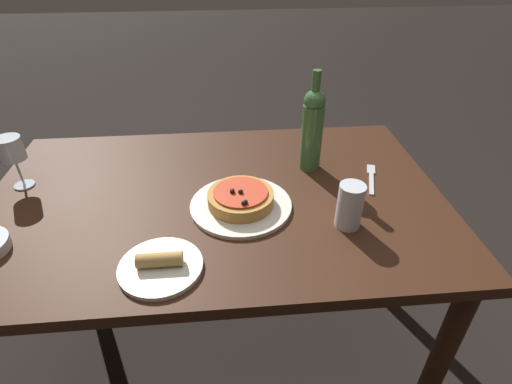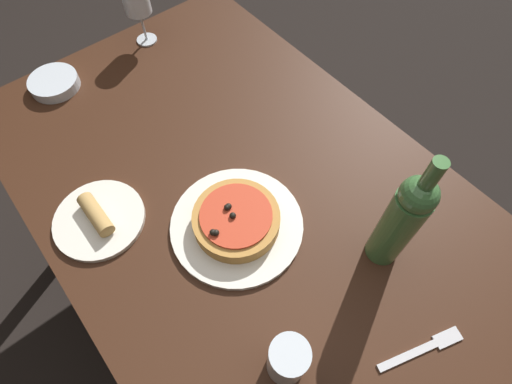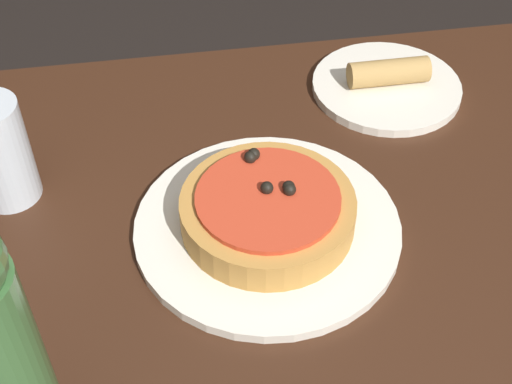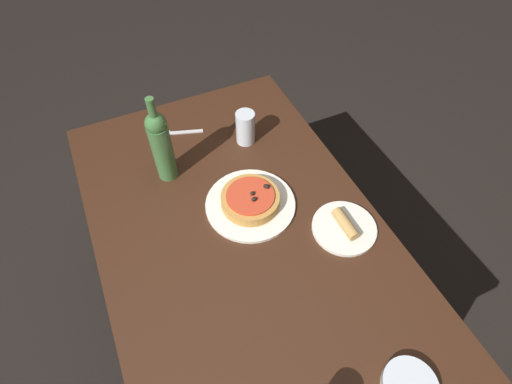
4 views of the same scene
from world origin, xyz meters
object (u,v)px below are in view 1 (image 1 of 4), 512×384
Objects in this scene: dining_table at (218,218)px; pizza at (241,198)px; dinner_plate at (241,205)px; water_cup at (350,206)px; side_plate at (161,265)px; wine_glass at (11,151)px; wine_bottle at (312,128)px; fork at (371,177)px.

pizza reaches higher than dining_table.
dinner_plate is 2.29× the size of water_cup.
pizza reaches higher than side_plate.
wine_glass is (0.66, -0.17, 0.09)m from pizza.
pizza is 0.94× the size of side_plate.
wine_glass is at bearing -14.54° from pizza.
water_cup is at bearing 159.38° from dinner_plate.
wine_glass is 0.99m from water_cup.
dining_table is at bearing 23.52° from wine_bottle.
water_cup is 0.73× the size of fork.
wine_bottle is at bearing -139.79° from dinner_plate.
dining_table is at bearing -114.16° from side_plate.
dinner_plate is at bearing -103.34° from pizza.
pizza is at bearing 76.66° from dinner_plate.
side_plate is at bearing 48.19° from pizza.
water_cup is (-0.35, 0.17, 0.15)m from dining_table.
pizza reaches higher than fork.
fork is at bearing -151.21° from side_plate.
side_plate is (0.20, 0.23, -0.02)m from pizza.
dinner_plate is 1.77× the size of wine_glass.
side_plate is at bearing 136.74° from fork.
dinner_plate is at bearing 136.47° from dining_table.
fork is at bearing 177.15° from wine_glass.
wine_glass is 1.10m from fork.
wine_bottle is 1.87× the size of fork.
wine_glass reaches higher than dining_table.
fork is (-0.50, -0.05, 0.09)m from dining_table.
wine_bottle is 2.56× the size of water_cup.
wine_glass is at bearing -40.98° from side_plate.
wine_glass is (0.66, -0.17, 0.12)m from dinner_plate.
dining_table is 4.67× the size of dinner_plate.
dining_table is 10.69× the size of water_cup.
side_plate is (0.44, 0.43, -0.13)m from wine_bottle.
side_plate is (0.63, 0.35, 0.01)m from fork.
wine_bottle reaches higher than fork.
pizza is 0.30m from water_cup.
dinner_plate is at bearing 123.42° from fork.
fork is at bearing -122.65° from water_cup.
wine_bottle is at bearing -135.84° from side_plate.
dinner_plate is 1.55× the size of pizza.
pizza is 0.69m from wine_glass.
side_plate is (0.13, 0.30, 0.10)m from dining_table.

